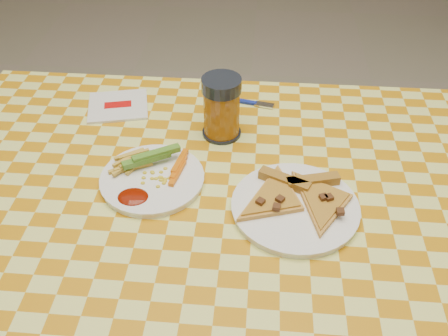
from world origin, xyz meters
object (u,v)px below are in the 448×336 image
(plate_left, at_px, (152,180))
(plate_right, at_px, (295,208))
(table, at_px, (227,223))
(drink_glass, at_px, (222,108))

(plate_left, distance_m, plate_right, 0.29)
(plate_right, bearing_deg, table, 169.65)
(plate_left, bearing_deg, plate_right, -11.07)
(table, height_order, plate_left, plate_left)
(plate_right, distance_m, drink_glass, 0.29)
(drink_glass, bearing_deg, table, -82.28)
(table, xyz_separation_m, drink_glass, (-0.03, 0.21, 0.14))
(plate_left, relative_size, drink_glass, 1.45)
(plate_right, bearing_deg, plate_left, 168.93)
(table, relative_size, drink_glass, 9.04)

